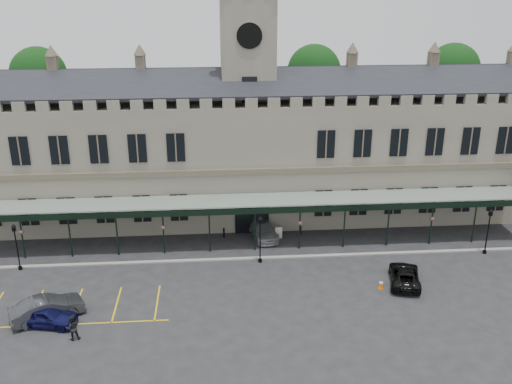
{
  "coord_description": "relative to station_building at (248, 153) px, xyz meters",
  "views": [
    {
      "loc": [
        -3.53,
        -38.48,
        22.89
      ],
      "look_at": [
        0.0,
        6.0,
        6.0
      ],
      "focal_mm": 40.0,
      "sensor_mm": 36.0,
      "label": 1
    }
  ],
  "objects": [
    {
      "name": "tree_behind_right",
      "position": [
        24.0,
        9.09,
        6.35
      ],
      "size": [
        6.0,
        6.0,
        16.0
      ],
      "color": "#332314",
      "rests_on": "ground"
    },
    {
      "name": "car_left_b",
      "position": [
        -15.57,
        -18.4,
        -5.63
      ],
      "size": [
        5.33,
        3.87,
        1.67
      ],
      "primitive_type": "imported",
      "rotation": [
        0.0,
        0.0,
        2.04
      ],
      "color": "#303237",
      "rests_on": "ground"
    },
    {
      "name": "tree_behind_mid",
      "position": [
        8.0,
        9.09,
        6.35
      ],
      "size": [
        6.0,
        6.0,
        16.0
      ],
      "color": "#332314",
      "rests_on": "ground"
    },
    {
      "name": "bollard_right",
      "position": [
        4.54,
        -5.85,
        -6.01
      ],
      "size": [
        0.16,
        0.16,
        0.91
      ],
      "primitive_type": "cylinder",
      "color": "black",
      "rests_on": "ground"
    },
    {
      "name": "traffic_cone",
      "position": [
        9.33,
        -16.19,
        -6.1
      ],
      "size": [
        0.47,
        0.47,
        0.75
      ],
      "rotation": [
        0.0,
        0.0,
        0.14
      ],
      "color": "#ED5807",
      "rests_on": "ground"
    },
    {
      "name": "car_van",
      "position": [
        11.42,
        -15.48,
        -5.79
      ],
      "size": [
        3.36,
        5.25,
        1.35
      ],
      "primitive_type": "imported",
      "rotation": [
        0.0,
        0.0,
        2.89
      ],
      "color": "black",
      "rests_on": "ground"
    },
    {
      "name": "clock_tower",
      "position": [
        0.0,
        0.09,
        6.64
      ],
      "size": [
        5.6,
        5.6,
        24.8
      ],
      "color": "slate",
      "rests_on": "ground"
    },
    {
      "name": "lamp_post_right",
      "position": [
        20.19,
        -10.96,
        -3.94
      ],
      "size": [
        0.4,
        0.4,
        4.26
      ],
      "color": "black",
      "rests_on": "ground"
    },
    {
      "name": "lamp_post_left",
      "position": [
        -19.81,
        -10.78,
        -4.01
      ],
      "size": [
        0.39,
        0.39,
        4.15
      ],
      "color": "black",
      "rests_on": "ground"
    },
    {
      "name": "canopy",
      "position": [
        0.0,
        -8.45,
        -4.06
      ],
      "size": [
        50.0,
        4.1,
        4.3
      ],
      "color": "#8C9E93",
      "rests_on": "ground"
    },
    {
      "name": "ground",
      "position": [
        0.0,
        -15.91,
        -6.47
      ],
      "size": [
        140.0,
        140.0,
        0.0
      ],
      "primitive_type": "plane",
      "color": "#242426"
    },
    {
      "name": "sign_board",
      "position": [
        2.4,
        -6.43,
        -5.93
      ],
      "size": [
        0.64,
        0.07,
        1.1
      ],
      "rotation": [
        0.0,
        0.0,
        -0.04
      ],
      "color": "black",
      "rests_on": "ground"
    },
    {
      "name": "car_left_a",
      "position": [
        -15.45,
        -19.28,
        -5.74
      ],
      "size": [
        4.55,
        2.54,
        1.46
      ],
      "primitive_type": "imported",
      "rotation": [
        0.0,
        0.0,
        1.37
      ],
      "color": "#0E0F3D",
      "rests_on": "ground"
    },
    {
      "name": "parking_markings",
      "position": [
        -14.0,
        -17.41,
        -6.47
      ],
      "size": [
        16.0,
        6.0,
        0.01
      ],
      "primitive_type": null,
      "color": "gold",
      "rests_on": "ground"
    },
    {
      "name": "station_building",
      "position": [
        0.0,
        0.0,
        0.0
      ],
      "size": [
        60.0,
        10.36,
        17.3
      ],
      "color": "slate",
      "rests_on": "ground"
    },
    {
      "name": "lamp_post_mid",
      "position": [
        0.26,
        -11.04,
        -3.92
      ],
      "size": [
        0.41,
        0.41,
        4.3
      ],
      "color": "black",
      "rests_on": "ground"
    },
    {
      "name": "person_b",
      "position": [
        -13.21,
        -21.11,
        -5.55
      ],
      "size": [
        1.04,
        0.91,
        1.83
      ],
      "primitive_type": "imported",
      "rotation": [
        0.0,
        0.0,
        3.41
      ],
      "color": "black",
      "rests_on": "ground"
    },
    {
      "name": "tree_behind_left",
      "position": [
        -22.0,
        9.09,
        6.35
      ],
      "size": [
        6.0,
        6.0,
        16.0
      ],
      "color": "#332314",
      "rests_on": "ground"
    },
    {
      "name": "bollard_left",
      "position": [
        -2.69,
        -5.86,
        -6.01
      ],
      "size": [
        0.16,
        0.16,
        0.92
      ],
      "primitive_type": "cylinder",
      "color": "black",
      "rests_on": "ground"
    },
    {
      "name": "car_taxi",
      "position": [
        0.95,
        -5.91,
        -5.73
      ],
      "size": [
        3.02,
        5.4,
        1.48
      ],
      "primitive_type": "imported",
      "rotation": [
        0.0,
        0.0,
        0.19
      ],
      "color": "#919398",
      "rests_on": "ground"
    },
    {
      "name": "kerb",
      "position": [
        0.0,
        -10.41,
        -6.41
      ],
      "size": [
        60.0,
        0.4,
        0.12
      ],
      "primitive_type": "cube",
      "color": "gray",
      "rests_on": "ground"
    }
  ]
}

